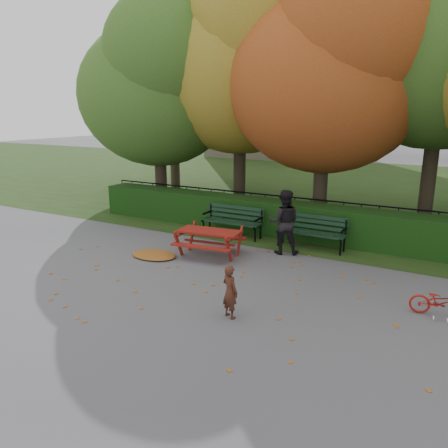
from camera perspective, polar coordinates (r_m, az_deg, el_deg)
The scene contains 17 objects.
ground at distance 9.27m, azimuth -2.57°, elevation -8.18°, with size 90.00×90.00×0.00m, color slate.
grass_strip at distance 22.02m, azimuth 17.06°, elevation 4.60°, with size 90.00×90.00×0.00m, color #1A3312.
building_left at distance 36.11m, azimuth 7.60°, elevation 20.71°, with size 10.00×7.00×15.00m, color tan.
hedge at distance 12.97m, azimuth 7.94°, elevation 0.68°, with size 13.00×0.90×1.00m, color black.
iron_fence at distance 13.69m, azimuth 9.18°, elevation 1.53°, with size 14.00×0.04×1.02m.
tree_a at distance 16.12m, azimuth -8.26°, elevation 17.78°, with size 5.88×5.60×7.48m.
tree_b at distance 15.74m, azimuth 2.96°, elevation 21.21°, with size 6.72×6.40×8.79m.
tree_c at distance 13.77m, azimuth 14.41°, elevation 19.32°, with size 6.30×6.00×8.00m.
tree_f at distance 20.31m, azimuth -6.37°, elevation 20.47°, with size 6.93×6.60×9.19m.
bench_left at distance 12.78m, azimuth 1.19°, elevation 0.71°, with size 1.80×0.57×0.88m.
bench_right at distance 11.88m, azimuth 11.46°, elevation -0.67°, with size 1.80×0.57×0.88m.
picnic_table at distance 11.02m, azimuth -1.94°, elevation -1.58°, with size 1.71×1.45×0.76m.
leaf_pile at distance 11.24m, azimuth -9.15°, elevation -3.98°, with size 1.22×0.84×0.08m, color brown.
leaf_scatter at distance 9.51m, azimuth -1.61°, elevation -7.54°, with size 9.00×5.70×0.01m, color brown, non-canonical shape.
child at distance 7.80m, azimuth 0.79°, elevation -8.84°, with size 0.35×0.23×0.97m, color #442115.
adult at distance 11.23m, azimuth 7.84°, elevation 0.26°, with size 0.81×0.63×1.67m, color black.
bicycle at distance 8.80m, azimuth 26.56°, elevation -9.10°, with size 0.37×1.07×0.56m, color #9E150E.
Camera 1 is at (4.54, -7.25, 3.59)m, focal length 35.00 mm.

